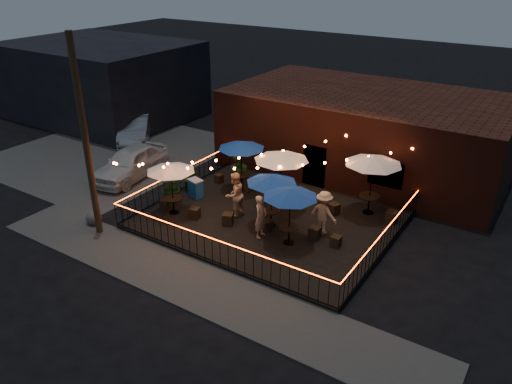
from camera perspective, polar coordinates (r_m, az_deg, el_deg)
ground at (r=19.94m, az=-1.43°, el=-5.75°), size 110.00×110.00×0.00m
patio at (r=21.35m, az=1.61°, el=-3.23°), size 10.00×8.00×0.15m
sidewalk at (r=17.80m, az=-7.45°, el=-10.20°), size 18.00×2.50×0.05m
parking_lot at (r=30.04m, az=-16.21°, el=4.39°), size 11.00×12.00×0.02m
brick_building at (r=26.85m, az=12.57°, el=6.82°), size 14.00×8.00×4.00m
background_building at (r=36.85m, az=-17.21°, el=12.17°), size 12.00×9.00×5.00m
utility_pole at (r=19.97m, az=-18.91°, el=5.59°), size 0.26×0.26×8.00m
fence_front at (r=18.23m, az=-5.03°, el=-6.69°), size 10.00×0.04×1.04m
fence_left at (r=23.80m, az=-8.68°, el=1.22°), size 0.04×8.00×1.04m
fence_right at (r=19.29m, az=14.43°, el=-5.52°), size 0.04×8.00×1.04m
festoon_lights at (r=20.56m, az=-1.15°, el=3.15°), size 10.02×8.72×1.32m
cafe_table_0 at (r=21.19m, az=-9.73°, el=2.69°), size 2.75×2.75×2.30m
cafe_table_1 at (r=23.11m, az=-1.69°, el=5.33°), size 2.40×2.40×2.42m
cafe_table_2 at (r=19.86m, az=1.80°, el=1.42°), size 2.55×2.55×2.29m
cafe_table_3 at (r=21.31m, az=2.91°, el=4.05°), size 2.99×2.99×2.63m
cafe_table_4 at (r=18.62m, az=3.93°, el=-0.21°), size 2.36×2.36×2.34m
cafe_table_5 at (r=21.32m, az=13.28°, el=3.52°), size 2.50×2.50×2.68m
bistro_chair_0 at (r=22.33m, az=-10.33°, el=-1.43°), size 0.48×0.48×0.45m
bistro_chair_1 at (r=21.41m, az=-7.01°, el=-2.41°), size 0.48×0.48×0.47m
bistro_chair_2 at (r=24.64m, az=-4.25°, el=1.56°), size 0.39×0.39×0.42m
bistro_chair_3 at (r=23.69m, az=-0.84°, el=0.62°), size 0.46×0.46×0.43m
bistro_chair_4 at (r=20.79m, az=-3.23°, el=-3.11°), size 0.55×0.55×0.49m
bistro_chair_5 at (r=20.31m, az=1.21°, el=-3.85°), size 0.43×0.43×0.47m
bistro_chair_6 at (r=22.84m, az=2.50°, el=-0.38°), size 0.46×0.46×0.45m
bistro_chair_7 at (r=22.18m, az=7.66°, el=-1.36°), size 0.55×0.55×0.50m
bistro_chair_8 at (r=19.90m, az=6.72°, el=-4.68°), size 0.43×0.43×0.49m
bistro_chair_9 at (r=19.53m, az=9.11°, el=-5.57°), size 0.37×0.37×0.43m
bistro_chair_10 at (r=21.84m, az=8.88°, el=-1.90°), size 0.54×0.54×0.49m
bistro_chair_11 at (r=21.69m, az=15.24°, el=-2.74°), size 0.45×0.45×0.51m
patron_a at (r=19.60m, az=0.55°, el=-2.82°), size 0.46×0.67×1.79m
patron_b at (r=21.15m, az=-2.46°, el=-0.30°), size 0.93×1.09×1.98m
patron_c at (r=20.02m, az=7.74°, el=-2.35°), size 1.27×0.84×1.83m
potted_shrub_a at (r=22.84m, az=-9.56°, el=0.46°), size 1.45×1.36×1.31m
potted_shrub_b at (r=23.74m, az=-7.42°, el=1.59°), size 0.75×0.62×1.29m
potted_shrub_c at (r=24.94m, az=-1.97°, el=3.25°), size 0.96×0.96×1.48m
cooler at (r=23.16m, az=-6.91°, el=0.44°), size 0.76×0.63×0.88m
boulder at (r=22.10m, az=-18.06°, el=-2.84°), size 0.95×0.86×0.63m
car_white at (r=26.08m, az=-14.12°, el=3.27°), size 2.48×4.90×1.60m
car_silver at (r=31.38m, az=-13.61°, el=7.09°), size 4.26×4.72×1.56m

